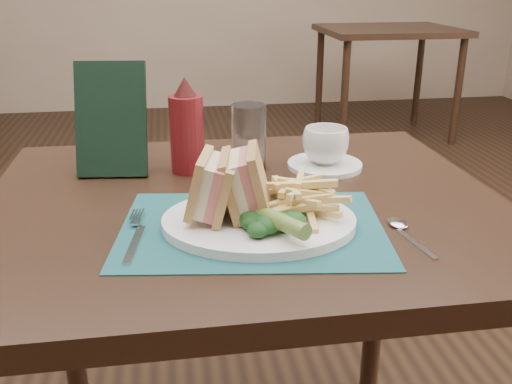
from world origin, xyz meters
TOP-DOWN VIEW (x-y plane):
  - floor at (0.00, 0.00)m, footprint 7.00×7.00m
  - wall_back at (0.00, 3.50)m, footprint 6.00×0.00m
  - table_main at (0.00, -0.50)m, footprint 0.90×0.75m
  - table_bg_right at (1.39, 2.41)m, footprint 0.90×0.75m
  - placemat at (-0.00, -0.62)m, footprint 0.44×0.34m
  - plate at (0.01, -0.62)m, footprint 0.33×0.28m
  - sandwich_half_a at (-0.08, -0.61)m, footprint 0.10×0.12m
  - sandwich_half_b at (-0.03, -0.60)m, footprint 0.09×0.12m
  - kale_garnish at (0.02, -0.68)m, footprint 0.11×0.08m
  - pickle_spear at (0.02, -0.68)m, footprint 0.08×0.12m
  - fries_pile at (0.08, -0.60)m, footprint 0.18×0.20m
  - fork at (-0.18, -0.63)m, footprint 0.06×0.17m
  - spoon at (0.22, -0.69)m, footprint 0.06×0.15m
  - saucer at (0.18, -0.36)m, footprint 0.17×0.17m
  - coffee_cup at (0.18, -0.36)m, footprint 0.13×0.13m
  - drinking_glass at (0.03, -0.34)m, footprint 0.08×0.08m
  - ketchup_bottle at (-0.09, -0.34)m, footprint 0.07×0.07m
  - check_presenter at (-0.23, -0.32)m, footprint 0.14×0.10m

SIDE VIEW (x-z plane):
  - floor at x=0.00m, z-range 0.00..0.00m
  - wall_back at x=0.00m, z-range -3.00..3.00m
  - table_main at x=0.00m, z-range 0.00..0.75m
  - table_bg_right at x=1.39m, z-range 0.00..0.75m
  - placemat at x=0.00m, z-range 0.75..0.75m
  - spoon at x=0.22m, z-range 0.75..0.76m
  - saucer at x=0.18m, z-range 0.75..0.76m
  - fork at x=-0.18m, z-range 0.75..0.76m
  - plate at x=0.01m, z-range 0.75..0.77m
  - kale_garnish at x=0.02m, z-range 0.77..0.79m
  - pickle_spear at x=0.02m, z-range 0.77..0.80m
  - coffee_cup at x=0.18m, z-range 0.76..0.83m
  - fries_pile at x=0.08m, z-range 0.77..0.83m
  - drinking_glass at x=0.03m, z-range 0.75..0.88m
  - sandwich_half_a at x=-0.08m, z-range 0.77..0.87m
  - sandwich_half_b at x=-0.03m, z-range 0.77..0.87m
  - ketchup_bottle at x=-0.09m, z-range 0.75..0.94m
  - check_presenter at x=-0.23m, z-range 0.75..0.96m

